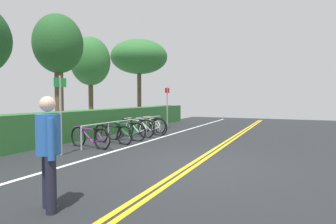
% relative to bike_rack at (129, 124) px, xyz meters
% --- Properties ---
extents(ground_plane, '(32.48, 11.13, 0.05)m').
position_rel_bike_rack_xyz_m(ground_plane, '(-3.08, -3.59, -0.57)').
color(ground_plane, '#232628').
extents(centre_line_yellow_inner, '(29.23, 0.10, 0.00)m').
position_rel_bike_rack_xyz_m(centre_line_yellow_inner, '(-3.08, -3.67, -0.54)').
color(centre_line_yellow_inner, gold).
rests_on(centre_line_yellow_inner, ground_plane).
extents(centre_line_yellow_outer, '(29.23, 0.10, 0.00)m').
position_rel_bike_rack_xyz_m(centre_line_yellow_outer, '(-3.08, -3.51, -0.54)').
color(centre_line_yellow_outer, gold).
rests_on(centre_line_yellow_outer, ground_plane).
extents(bike_lane_stripe_white, '(29.23, 0.12, 0.00)m').
position_rel_bike_rack_xyz_m(bike_lane_stripe_white, '(-3.08, -0.97, -0.54)').
color(bike_lane_stripe_white, white).
rests_on(bike_lane_stripe_white, ground_plane).
extents(bike_rack, '(5.35, 0.05, 0.73)m').
position_rel_bike_rack_xyz_m(bike_rack, '(0.00, 0.00, 0.00)').
color(bike_rack, '#9EA0A5').
rests_on(bike_rack, ground_plane).
extents(bicycle_0, '(0.46, 1.71, 0.69)m').
position_rel_bike_rack_xyz_m(bicycle_0, '(-2.23, 0.04, -0.22)').
color(bicycle_0, black).
rests_on(bicycle_0, ground_plane).
extents(bicycle_1, '(0.46, 1.71, 0.68)m').
position_rel_bike_rack_xyz_m(bicycle_1, '(-1.24, -0.10, -0.22)').
color(bicycle_1, black).
rests_on(bicycle_1, ground_plane).
extents(bicycle_2, '(0.46, 1.70, 0.72)m').
position_rel_bike_rack_xyz_m(bicycle_2, '(-0.49, -0.12, -0.21)').
color(bicycle_2, black).
rests_on(bicycle_2, ground_plane).
extents(bicycle_3, '(0.46, 1.74, 0.77)m').
position_rel_bike_rack_xyz_m(bicycle_3, '(0.48, -0.00, -0.18)').
color(bicycle_3, black).
rests_on(bicycle_3, ground_plane).
extents(bicycle_4, '(0.46, 1.77, 0.75)m').
position_rel_bike_rack_xyz_m(bicycle_4, '(1.22, -0.12, -0.19)').
color(bicycle_4, black).
rests_on(bicycle_4, ground_plane).
extents(bicycle_5, '(0.65, 1.59, 0.73)m').
position_rel_bike_rack_xyz_m(bicycle_5, '(2.12, 0.10, -0.20)').
color(bicycle_5, black).
rests_on(bicycle_5, ground_plane).
extents(pedestrian, '(0.32, 0.43, 1.55)m').
position_rel_bike_rack_xyz_m(pedestrian, '(-6.31, -2.66, 0.34)').
color(pedestrian, '#1E1E2D').
rests_on(pedestrian, ground_plane).
extents(sign_post_near, '(0.36, 0.10, 2.13)m').
position_rel_bike_rack_xyz_m(sign_post_near, '(-3.44, -0.01, 0.74)').
color(sign_post_near, gray).
rests_on(sign_post_near, ground_plane).
extents(sign_post_far, '(0.36, 0.09, 2.11)m').
position_rel_bike_rack_xyz_m(sign_post_far, '(3.81, 0.14, 0.73)').
color(sign_post_far, gray).
rests_on(sign_post_far, ground_plane).
extents(hedge_backdrop, '(14.30, 0.91, 1.06)m').
position_rel_bike_rack_xyz_m(hedge_backdrop, '(1.50, 1.78, -0.01)').
color(hedge_backdrop, '#2D6B30').
rests_on(hedge_backdrop, ground_plane).
extents(tree_mid, '(2.04, 2.04, 5.04)m').
position_rel_bike_rack_xyz_m(tree_mid, '(-0.12, 3.38, 3.20)').
color(tree_mid, brown).
rests_on(tree_mid, ground_plane).
extents(tree_far_right, '(2.04, 2.04, 4.71)m').
position_rel_bike_rack_xyz_m(tree_far_right, '(2.63, 3.97, 2.88)').
color(tree_far_right, brown).
rests_on(tree_far_right, ground_plane).
extents(tree_extra, '(3.49, 3.49, 5.14)m').
position_rel_bike_rack_xyz_m(tree_extra, '(6.10, 3.08, 3.53)').
color(tree_extra, brown).
rests_on(tree_extra, ground_plane).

